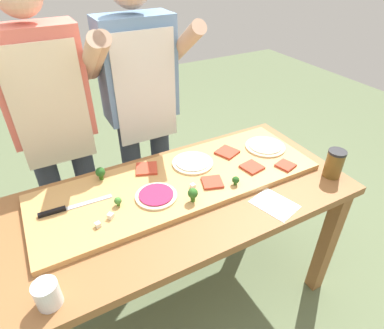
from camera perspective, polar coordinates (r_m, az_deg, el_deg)
ground_plane at (r=2.08m, az=-2.28°, el=-22.43°), size 8.00×8.00×0.00m
prep_table at (r=1.55m, az=-2.85°, el=-8.75°), size 1.65×0.75×0.79m
cutting_board at (r=1.55m, az=-2.34°, el=-3.01°), size 1.36×0.46×0.03m
chefs_knife at (r=1.47m, az=-21.45°, el=-7.24°), size 0.31×0.03×0.02m
pizza_whole_white_garlic at (r=1.64m, az=0.12°, el=0.36°), size 0.21×0.21×0.02m
pizza_whole_beet_magenta at (r=1.44m, az=-6.35°, el=-5.48°), size 0.19×0.19×0.02m
pizza_whole_cheese_artichoke at (r=1.82m, az=12.81°, el=3.16°), size 0.22×0.22×0.02m
pizza_slice_near_right at (r=1.51m, az=3.61°, el=-3.15°), size 0.12×0.12×0.01m
pizza_slice_center at (r=1.64m, az=10.54°, el=-0.45°), size 0.11×0.11×0.01m
pizza_slice_near_left at (r=1.69m, az=16.19°, el=-0.15°), size 0.10×0.10×0.01m
pizza_slice_far_right at (r=1.73m, az=6.22°, el=2.19°), size 0.13×0.13×0.01m
pizza_slice_far_left at (r=1.61m, az=-8.02°, el=-0.72°), size 0.13×0.13×0.01m
broccoli_floret_front_right at (r=1.57m, az=-15.89°, el=-1.38°), size 0.05×0.05×0.06m
broccoli_floret_center_left at (r=1.41m, az=-12.96°, el=-6.31°), size 0.03×0.03×0.04m
broccoli_floret_front_left at (r=1.50m, az=7.73°, el=-2.77°), size 0.03×0.03×0.04m
broccoli_floret_back_mid at (r=1.39m, az=0.15°, el=-5.19°), size 0.04×0.04×0.07m
cheese_crumble_a at (r=1.35m, az=-16.30°, el=-10.18°), size 0.02×0.02×0.02m
cheese_crumble_b at (r=1.37m, az=-14.20°, el=-8.81°), size 0.03×0.03×0.02m
cheese_crumble_c at (r=1.48m, az=0.13°, el=-3.82°), size 0.02×0.02×0.02m
flour_cup at (r=1.19m, az=-24.13°, el=-20.34°), size 0.08×0.08×0.09m
sauce_jar at (r=1.71m, az=23.85°, el=0.15°), size 0.09×0.09×0.14m
recipe_note at (r=1.48m, az=14.39°, el=-6.80°), size 0.19×0.22×0.00m
cook_left at (r=1.82m, az=-23.51°, el=7.51°), size 0.54×0.39×1.67m
cook_right at (r=1.90m, az=-9.00°, el=11.20°), size 0.54×0.39×1.67m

